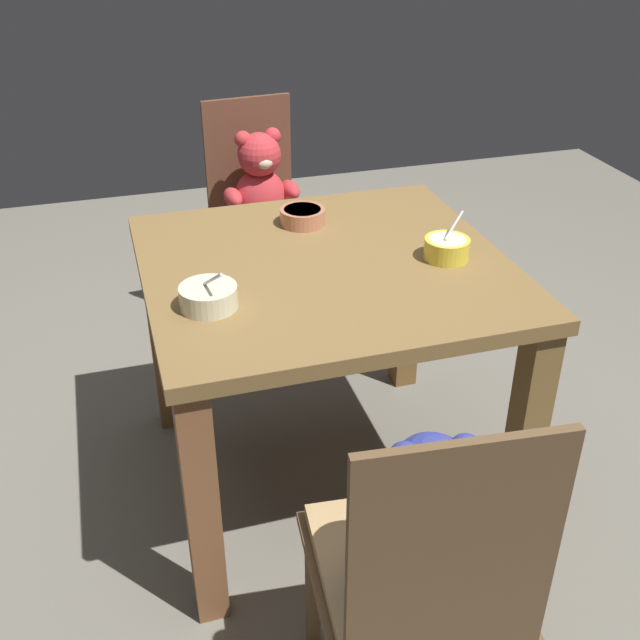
{
  "coord_description": "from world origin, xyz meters",
  "views": [
    {
      "loc": [
        -0.54,
        -1.76,
        1.66
      ],
      "look_at": [
        0.0,
        0.05,
        0.54
      ],
      "focal_mm": 43.01,
      "sensor_mm": 36.0,
      "label": 1
    }
  ],
  "objects_px": {
    "dining_table": "(325,308)",
    "teddy_chair_near_front": "(421,553)",
    "teddy_chair_far_center": "(262,209)",
    "porridge_bowl_cream_near_left": "(208,296)",
    "porridge_bowl_terracotta_far_center": "(302,216)",
    "porridge_bowl_yellow_near_right": "(447,248)"
  },
  "relations": [
    {
      "from": "teddy_chair_near_front",
      "to": "porridge_bowl_cream_near_left",
      "type": "bearing_deg",
      "value": 26.49
    },
    {
      "from": "teddy_chair_far_center",
      "to": "porridge_bowl_cream_near_left",
      "type": "xyz_separation_m",
      "value": [
        -0.35,
        -1.0,
        0.22
      ]
    },
    {
      "from": "dining_table",
      "to": "teddy_chair_far_center",
      "type": "relative_size",
      "value": 1.03
    },
    {
      "from": "teddy_chair_far_center",
      "to": "teddy_chair_near_front",
      "type": "xyz_separation_m",
      "value": [
        -0.08,
        -1.7,
        -0.01
      ]
    },
    {
      "from": "porridge_bowl_cream_near_left",
      "to": "porridge_bowl_yellow_near_right",
      "type": "relative_size",
      "value": 1.2
    },
    {
      "from": "dining_table",
      "to": "teddy_chair_near_front",
      "type": "distance_m",
      "value": 0.85
    },
    {
      "from": "teddy_chair_near_front",
      "to": "porridge_bowl_cream_near_left",
      "type": "height_order",
      "value": "teddy_chair_near_front"
    },
    {
      "from": "dining_table",
      "to": "teddy_chair_far_center",
      "type": "xyz_separation_m",
      "value": [
        0.01,
        0.85,
        -0.05
      ]
    },
    {
      "from": "teddy_chair_far_center",
      "to": "porridge_bowl_yellow_near_right",
      "type": "relative_size",
      "value": 7.68
    },
    {
      "from": "porridge_bowl_cream_near_left",
      "to": "porridge_bowl_yellow_near_right",
      "type": "bearing_deg",
      "value": 7.05
    },
    {
      "from": "teddy_chair_far_center",
      "to": "teddy_chair_near_front",
      "type": "relative_size",
      "value": 1.0
    },
    {
      "from": "porridge_bowl_cream_near_left",
      "to": "dining_table",
      "type": "bearing_deg",
      "value": 24.19
    },
    {
      "from": "porridge_bowl_terracotta_far_center",
      "to": "porridge_bowl_cream_near_left",
      "type": "distance_m",
      "value": 0.54
    },
    {
      "from": "dining_table",
      "to": "porridge_bowl_terracotta_far_center",
      "type": "xyz_separation_m",
      "value": [
        0.01,
        0.26,
        0.16
      ]
    },
    {
      "from": "dining_table",
      "to": "porridge_bowl_terracotta_far_center",
      "type": "bearing_deg",
      "value": 87.92
    },
    {
      "from": "dining_table",
      "to": "porridge_bowl_cream_near_left",
      "type": "distance_m",
      "value": 0.41
    },
    {
      "from": "dining_table",
      "to": "teddy_chair_far_center",
      "type": "distance_m",
      "value": 0.85
    },
    {
      "from": "teddy_chair_near_front",
      "to": "porridge_bowl_yellow_near_right",
      "type": "xyz_separation_m",
      "value": [
        0.39,
        0.78,
        0.22
      ]
    },
    {
      "from": "teddy_chair_far_center",
      "to": "teddy_chair_near_front",
      "type": "distance_m",
      "value": 1.7
    },
    {
      "from": "teddy_chair_far_center",
      "to": "porridge_bowl_terracotta_far_center",
      "type": "distance_m",
      "value": 0.62
    },
    {
      "from": "dining_table",
      "to": "teddy_chair_far_center",
      "type": "height_order",
      "value": "teddy_chair_far_center"
    },
    {
      "from": "teddy_chair_far_center",
      "to": "teddy_chair_near_front",
      "type": "height_order",
      "value": "teddy_chair_near_front"
    }
  ]
}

